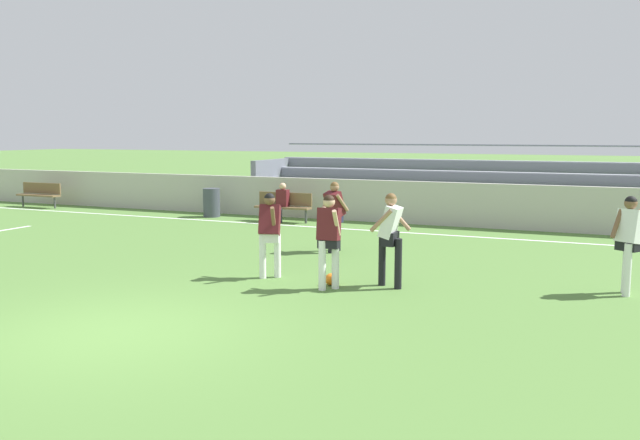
% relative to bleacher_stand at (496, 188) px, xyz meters
% --- Properties ---
extents(ground_plane, '(160.00, 160.00, 0.00)m').
position_rel_bleacher_stand_xyz_m(ground_plane, '(-3.01, -14.67, -0.97)').
color(ground_plane, '#517A38').
extents(field_line_sideline, '(44.00, 0.12, 0.01)m').
position_rel_bleacher_stand_xyz_m(field_line_sideline, '(-3.01, -4.29, -0.96)').
color(field_line_sideline, white).
rests_on(field_line_sideline, ground).
extents(sideline_wall, '(48.00, 0.16, 1.29)m').
position_rel_bleacher_stand_xyz_m(sideline_wall, '(-3.01, -2.50, -0.32)').
color(sideline_wall, '#BCB7AD').
rests_on(sideline_wall, ground).
extents(bleacher_stand, '(16.39, 3.18, 2.34)m').
position_rel_bleacher_stand_xyz_m(bleacher_stand, '(0.00, 0.00, 0.00)').
color(bleacher_stand, '#9EA3AD').
rests_on(bleacher_stand, ground).
extents(bench_near_bin, '(1.80, 0.40, 0.90)m').
position_rel_bleacher_stand_xyz_m(bench_near_bin, '(-5.88, -3.58, -0.42)').
color(bench_near_bin, brown).
rests_on(bench_near_bin, ground).
extents(bench_near_wall_gap, '(1.80, 0.40, 0.90)m').
position_rel_bleacher_stand_xyz_m(bench_near_wall_gap, '(-15.91, -3.58, -0.42)').
color(bench_near_wall_gap, brown).
rests_on(bench_near_wall_gap, ground).
extents(trash_bin, '(0.55, 0.55, 0.93)m').
position_rel_bleacher_stand_xyz_m(trash_bin, '(-8.58, -3.45, -0.50)').
color(trash_bin, '#3D424C').
rests_on(trash_bin, ground).
extents(spectator_seated, '(0.36, 0.42, 1.21)m').
position_rel_bleacher_stand_xyz_m(spectator_seated, '(-5.88, -3.69, -0.27)').
color(spectator_seated, '#2D2D38').
rests_on(spectator_seated, ground).
extents(player_dark_dropping_back, '(0.45, 0.51, 1.67)m').
position_rel_bleacher_stand_xyz_m(player_dark_dropping_back, '(-1.23, -11.20, 0.02)').
color(player_dark_dropping_back, white).
rests_on(player_dark_dropping_back, ground).
extents(player_white_trailing_run, '(0.65, 0.45, 1.68)m').
position_rel_bleacher_stand_xyz_m(player_white_trailing_run, '(-0.30, -10.61, 0.03)').
color(player_white_trailing_run, black).
rests_on(player_white_trailing_run, ground).
extents(player_dark_deep_cover, '(0.63, 0.51, 1.62)m').
position_rel_bleacher_stand_xyz_m(player_dark_deep_cover, '(-2.51, -7.76, -0.01)').
color(player_dark_deep_cover, black).
rests_on(player_dark_deep_cover, ground).
extents(player_white_pressing_high, '(0.61, 0.46, 1.68)m').
position_rel_bleacher_stand_xyz_m(player_white_pressing_high, '(3.55, -9.55, 0.04)').
color(player_white_pressing_high, white).
rests_on(player_white_pressing_high, ground).
extents(player_dark_on_ball, '(0.48, 0.59, 1.61)m').
position_rel_bleacher_stand_xyz_m(player_dark_on_ball, '(-2.61, -10.77, -0.01)').
color(player_dark_on_ball, white).
rests_on(player_dark_on_ball, ground).
extents(soccer_ball, '(0.22, 0.22, 0.22)m').
position_rel_bleacher_stand_xyz_m(soccer_ball, '(-1.31, -10.90, -0.86)').
color(soccer_ball, orange).
rests_on(soccer_ball, ground).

